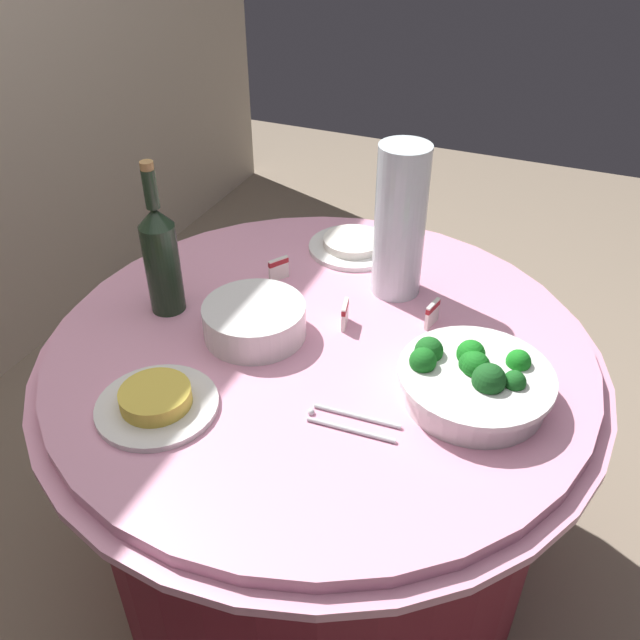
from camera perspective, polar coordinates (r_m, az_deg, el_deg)
ground_plane at (r=1.91m, az=0.00°, el=-19.60°), size 6.00×6.00×0.00m
buffet_table at (r=1.62m, az=0.00°, el=-12.01°), size 1.16×1.16×0.74m
broccoli_bowl at (r=1.24m, az=12.91°, el=-5.07°), size 0.28×0.28×0.10m
plate_stack at (r=1.37m, az=-5.58°, el=-0.02°), size 0.21×0.21×0.07m
wine_bottle at (r=1.43m, az=-13.33°, el=5.27°), size 0.07×0.07×0.34m
decorative_fruit_vase at (r=1.46m, az=6.74°, el=7.50°), size 0.11×0.11×0.34m
serving_tongs at (r=1.19m, az=2.56°, el=-8.64°), size 0.05×0.17×0.01m
food_plate_rice at (r=1.68m, az=2.82°, el=6.39°), size 0.22×0.22×0.03m
food_plate_fried_egg at (r=1.24m, az=-13.71°, el=-6.75°), size 0.22×0.22×0.04m
label_placard_front at (r=1.39m, az=2.13°, el=0.59°), size 0.05×0.02×0.05m
label_placard_mid at (r=1.41m, az=9.51°, el=0.63°), size 0.05×0.02×0.05m
label_placard_rear at (r=1.55m, az=-3.53°, el=4.45°), size 0.05×0.03×0.05m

